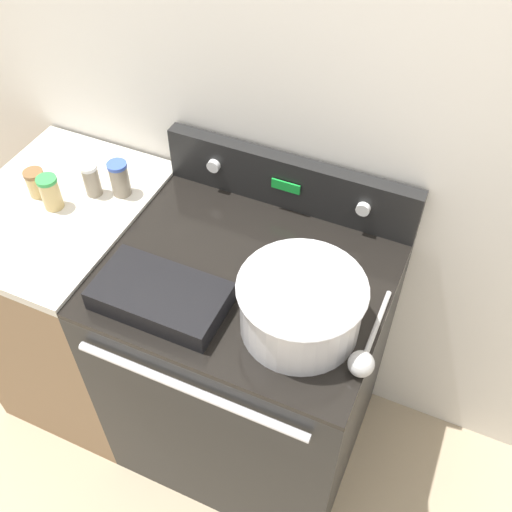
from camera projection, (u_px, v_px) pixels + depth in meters
The scene contains 12 objects.
ground_plane at pixel (211, 508), 2.13m from camera, with size 12.00×12.00×0.00m, color tan.
kitchen_wall at pixel (301, 104), 1.65m from camera, with size 8.00×0.05×2.50m.
stove_range at pixel (248, 364), 2.00m from camera, with size 0.79×0.70×0.93m.
control_panel at pixel (290, 182), 1.78m from camera, with size 0.79×0.07×0.17m.
side_counter at pixel (85, 300), 2.18m from camera, with size 0.52×0.67×0.94m.
mixing_bowl at pixel (301, 304), 1.47m from camera, with size 0.32×0.32×0.16m.
casserole_dish at pixel (160, 295), 1.56m from camera, with size 0.35×0.19×0.06m.
ladle at pixel (364, 358), 1.44m from camera, with size 0.06×0.29×0.06m.
spice_jar_blue_cap at pixel (120, 178), 1.82m from camera, with size 0.06×0.06×0.11m.
spice_jar_white_cap at pixel (91, 180), 1.82m from camera, with size 0.05×0.05×0.11m.
spice_jar_green_cap at pixel (50, 192), 1.78m from camera, with size 0.06×0.06×0.11m.
spice_jar_brown_cap at pixel (36, 183), 1.83m from camera, with size 0.06×0.06×0.09m.
Camera 1 is at (0.47, -0.65, 2.18)m, focal length 42.00 mm.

